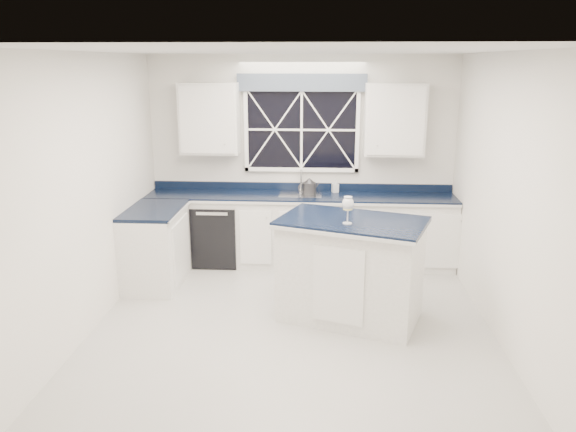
# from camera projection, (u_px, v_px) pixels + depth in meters

# --- Properties ---
(ground) EXTENTS (4.50, 4.50, 0.00)m
(ground) POSITION_uv_depth(u_px,v_px,m) (292.00, 331.00, 5.63)
(ground) COLOR #ACACA7
(ground) RESTS_ON ground
(back_wall) EXTENTS (4.00, 0.10, 2.70)m
(back_wall) POSITION_uv_depth(u_px,v_px,m) (301.00, 160.00, 7.43)
(back_wall) COLOR white
(back_wall) RESTS_ON ground
(base_cabinets) EXTENTS (3.99, 1.60, 0.90)m
(base_cabinets) POSITION_uv_depth(u_px,v_px,m) (274.00, 234.00, 7.24)
(base_cabinets) COLOR silver
(base_cabinets) RESTS_ON ground
(countertop) EXTENTS (3.98, 0.64, 0.04)m
(countertop) POSITION_uv_depth(u_px,v_px,m) (300.00, 196.00, 7.26)
(countertop) COLOR black
(countertop) RESTS_ON base_cabinets
(dishwasher) EXTENTS (0.60, 0.58, 0.82)m
(dishwasher) POSITION_uv_depth(u_px,v_px,m) (218.00, 233.00, 7.46)
(dishwasher) COLOR black
(dishwasher) RESTS_ON ground
(window) EXTENTS (1.65, 0.09, 1.26)m
(window) POSITION_uv_depth(u_px,v_px,m) (302.00, 124.00, 7.26)
(window) COLOR black
(window) RESTS_ON ground
(upper_cabinets) EXTENTS (3.10, 0.34, 0.90)m
(upper_cabinets) POSITION_uv_depth(u_px,v_px,m) (301.00, 119.00, 7.12)
(upper_cabinets) COLOR silver
(upper_cabinets) RESTS_ON ground
(faucet) EXTENTS (0.05, 0.20, 0.30)m
(faucet) POSITION_uv_depth(u_px,v_px,m) (301.00, 180.00, 7.40)
(faucet) COLOR silver
(faucet) RESTS_ON countertop
(island) EXTENTS (1.64, 1.29, 1.07)m
(island) POSITION_uv_depth(u_px,v_px,m) (351.00, 269.00, 5.78)
(island) COLOR silver
(island) RESTS_ON ground
(rug) EXTENTS (1.22, 0.89, 0.02)m
(rug) POSITION_uv_depth(u_px,v_px,m) (325.00, 288.00, 6.66)
(rug) COLOR #B6B6B1
(rug) RESTS_ON ground
(kettle) EXTENTS (0.28, 0.23, 0.21)m
(kettle) POSITION_uv_depth(u_px,v_px,m) (309.00, 186.00, 7.30)
(kettle) COLOR #313133
(kettle) RESTS_ON countertop
(wine_glass) EXTENTS (0.12, 0.12, 0.27)m
(wine_glass) POSITION_uv_depth(u_px,v_px,m) (348.00, 205.00, 5.45)
(wine_glass) COLOR silver
(wine_glass) RESTS_ON island
(soap_bottle) EXTENTS (0.10, 0.10, 0.17)m
(soap_bottle) POSITION_uv_depth(u_px,v_px,m) (335.00, 186.00, 7.38)
(soap_bottle) COLOR silver
(soap_bottle) RESTS_ON countertop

